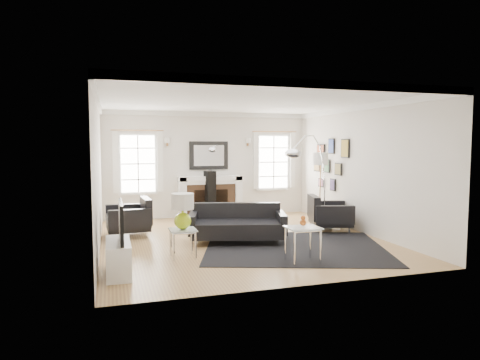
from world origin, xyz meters
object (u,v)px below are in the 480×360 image
object	(u,v)px
armchair_right	(327,214)
gourd_lamp	(183,209)
coffee_table	(237,216)
arc_floor_lamp	(310,179)
armchair_left	(131,219)
sofa	(237,225)
fireplace	(210,197)

from	to	relation	value
armchair_right	gourd_lamp	bearing A→B (deg)	-158.74
coffee_table	gourd_lamp	size ratio (longest dim) A/B	1.27
armchair_right	arc_floor_lamp	size ratio (longest dim) A/B	0.52
armchair_left	arc_floor_lamp	world-z (taller)	arc_floor_lamp
armchair_left	gourd_lamp	distance (m)	2.27
sofa	arc_floor_lamp	xyz separation A→B (m)	(1.69, 0.20, 0.87)
gourd_lamp	fireplace	bearing A→B (deg)	70.33
fireplace	coffee_table	bearing A→B (deg)	-83.58
armchair_left	armchair_right	xyz separation A→B (m)	(4.27, -0.72, -0.00)
sofa	gourd_lamp	bearing A→B (deg)	-144.41
coffee_table	arc_floor_lamp	world-z (taller)	arc_floor_lamp
armchair_right	arc_floor_lamp	xyz separation A→B (m)	(-0.59, -0.28, 0.84)
arc_floor_lamp	fireplace	bearing A→B (deg)	119.42
sofa	armchair_left	size ratio (longest dim) A/B	1.98
coffee_table	armchair_left	bearing A→B (deg)	178.59
gourd_lamp	arc_floor_lamp	xyz separation A→B (m)	(2.92, 1.08, 0.36)
arc_floor_lamp	coffee_table	bearing A→B (deg)	144.93
armchair_right	arc_floor_lamp	distance (m)	1.06
sofa	armchair_left	bearing A→B (deg)	148.93
sofa	coffee_table	distance (m)	1.20
armchair_right	arc_floor_lamp	bearing A→B (deg)	-154.42
armchair_left	arc_floor_lamp	xyz separation A→B (m)	(3.68, -1.00, 0.84)
armchair_left	coffee_table	distance (m)	2.34
fireplace	arc_floor_lamp	bearing A→B (deg)	-60.58
arc_floor_lamp	armchair_left	bearing A→B (deg)	164.76
fireplace	arc_floor_lamp	xyz separation A→B (m)	(1.55, -2.75, 0.66)
armchair_left	gourd_lamp	bearing A→B (deg)	-69.91
sofa	coffee_table	bearing A→B (deg)	73.54
armchair_left	fireplace	bearing A→B (deg)	39.29
arc_floor_lamp	armchair_right	bearing A→B (deg)	25.58
armchair_right	coffee_table	size ratio (longest dim) A/B	1.50
fireplace	sofa	bearing A→B (deg)	-92.63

